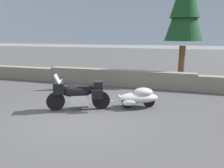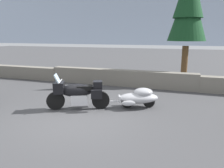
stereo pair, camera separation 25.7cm
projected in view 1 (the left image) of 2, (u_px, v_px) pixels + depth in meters
name	position (u px, v px, depth m)	size (l,w,h in m)	color
ground_plane	(77.00, 118.00, 7.32)	(80.00, 80.00, 0.00)	#424244
stone_guard_wall	(118.00, 78.00, 12.04)	(24.00, 0.57, 0.86)	slate
distant_ridgeline	(175.00, 22.00, 94.47)	(240.00, 80.00, 16.00)	#99A8BF
touring_motorcycle	(78.00, 93.00, 8.10)	(2.18, 1.27, 1.33)	black
car_shaped_trailer	(139.00, 97.00, 8.37)	(2.17, 1.23, 0.76)	black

